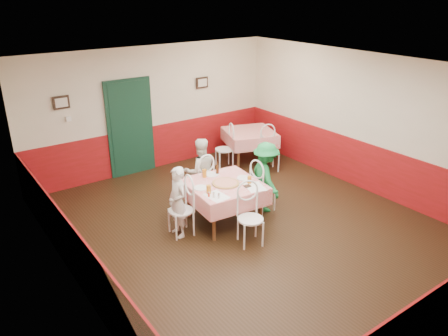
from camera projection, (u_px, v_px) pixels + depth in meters
floor at (248, 227)px, 7.76m from camera, size 7.00×7.00×0.00m
ceiling at (252, 68)px, 6.69m from camera, size 7.00×7.00×0.00m
back_wall at (153, 109)px, 9.85m from camera, size 6.00×0.10×2.80m
left_wall at (68, 201)px, 5.61m from camera, size 0.10×7.00×2.80m
right_wall at (365, 123)px, 8.84m from camera, size 0.10×7.00×2.80m
wainscot_back at (156, 147)px, 10.19m from camera, size 6.00×0.03×1.00m
wainscot_front at (441, 315)px, 4.96m from camera, size 6.00×0.03×1.00m
wainscot_left at (79, 260)px, 5.96m from camera, size 0.03×7.00×1.00m
wainscot_right at (360, 164)px, 9.18m from camera, size 0.03×7.00×1.00m
door at (131, 129)px, 9.63m from camera, size 0.96×0.06×2.10m
picture_left at (61, 102)px, 8.56m from camera, size 0.32×0.03×0.26m
picture_right at (202, 83)px, 10.34m from camera, size 0.32×0.03×0.26m
thermostat at (69, 119)px, 8.75m from camera, size 0.10×0.03×0.10m
main_table at (224, 203)px, 7.81m from camera, size 1.32×1.32×0.77m
second_table at (249, 146)px, 10.58m from camera, size 1.42×1.42×0.77m
chair_left at (181, 211)px, 7.38m from camera, size 0.47×0.47×0.90m
chair_right at (263, 189)px, 8.18m from camera, size 0.45×0.45×0.90m
chair_far at (202, 182)px, 8.45m from camera, size 0.42×0.42×0.90m
chair_near at (251, 219)px, 7.10m from camera, size 0.53×0.53×0.90m
chair_second_a at (224, 149)px, 10.15m from camera, size 0.53×0.53×0.90m
chair_second_b at (270, 152)px, 9.99m from camera, size 0.53×0.53×0.90m
pizza at (226, 183)px, 7.63m from camera, size 0.51×0.51×0.03m
plate_left at (201, 188)px, 7.47m from camera, size 0.27×0.27×0.01m
plate_right at (244, 178)px, 7.85m from camera, size 0.27×0.27×0.01m
plate_far at (212, 174)px, 8.00m from camera, size 0.27×0.27×0.01m
glass_a at (209, 189)px, 7.25m from camera, size 0.09×0.09×0.15m
glass_b at (249, 180)px, 7.64m from camera, size 0.08×0.08×0.13m
glass_c at (204, 173)px, 7.88m from camera, size 0.09×0.09×0.15m
beer_bottle at (217, 169)px, 8.00m from camera, size 0.06×0.06×0.22m
shaker_a at (214, 195)px, 7.12m from camera, size 0.04×0.04×0.09m
shaker_b at (219, 196)px, 7.09m from camera, size 0.04×0.04×0.09m
shaker_c at (209, 194)px, 7.14m from camera, size 0.04×0.04×0.09m
menu_left at (217, 196)px, 7.18m from camera, size 0.32×0.41×0.00m
menu_right at (255, 187)px, 7.51m from camera, size 0.40×0.47×0.00m
wallet at (247, 186)px, 7.52m from camera, size 0.12×0.10×0.02m
diner_left at (178, 202)px, 7.29m from camera, size 0.32×0.47×1.24m
diner_far at (200, 171)px, 8.41m from camera, size 0.75×0.65×1.32m
diner_right at (266, 177)px, 8.11m from camera, size 0.70×0.97×1.35m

